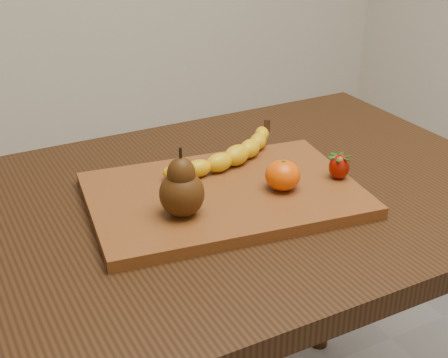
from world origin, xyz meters
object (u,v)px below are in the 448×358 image
cutting_board (224,195)px  mandarin (283,175)px  table (238,239)px  pear (181,182)px

cutting_board → mandarin: 0.10m
cutting_board → mandarin: mandarin is taller
table → cutting_board: bearing=-156.4°
table → cutting_board: (-0.04, -0.02, 0.11)m
table → cutting_board: cutting_board is taller
table → mandarin: size_ratio=16.73×
cutting_board → pear: 0.12m
cutting_board → mandarin: (0.09, -0.04, 0.04)m
pear → table: bearing=23.6°
mandarin → table: bearing=130.9°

